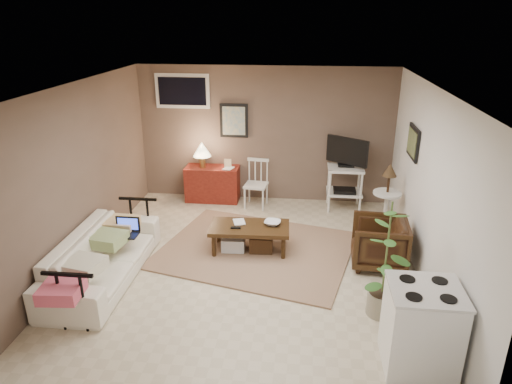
# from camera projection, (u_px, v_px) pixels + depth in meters

# --- Properties ---
(floor) EXTENTS (5.00, 5.00, 0.00)m
(floor) POSITION_uv_depth(u_px,v_px,m) (248.00, 266.00, 6.21)
(floor) COLOR #C1B293
(floor) RESTS_ON ground
(art_back) EXTENTS (0.50, 0.03, 0.60)m
(art_back) POSITION_uv_depth(u_px,v_px,m) (234.00, 121.00, 8.03)
(art_back) COLOR black
(art_right) EXTENTS (0.03, 0.60, 0.45)m
(art_right) POSITION_uv_depth(u_px,v_px,m) (413.00, 142.00, 6.40)
(art_right) COLOR black
(window) EXTENTS (0.96, 0.03, 0.60)m
(window) POSITION_uv_depth(u_px,v_px,m) (182.00, 91.00, 7.94)
(window) COLOR silver
(rug) EXTENTS (3.05, 2.67, 0.03)m
(rug) POSITION_uv_depth(u_px,v_px,m) (256.00, 250.00, 6.61)
(rug) COLOR #9B745A
(rug) RESTS_ON floor
(coffee_table) EXTENTS (1.14, 0.63, 0.42)m
(coffee_table) POSITION_uv_depth(u_px,v_px,m) (249.00, 236.00, 6.51)
(coffee_table) COLOR #341F0E
(coffee_table) RESTS_ON floor
(sofa) EXTENTS (0.62, 2.12, 0.83)m
(sofa) POSITION_uv_depth(u_px,v_px,m) (102.00, 250.00, 5.78)
(sofa) COLOR #EFE5CE
(sofa) RESTS_ON floor
(sofa_pillows) EXTENTS (0.41, 2.02, 0.14)m
(sofa_pillows) POSITION_uv_depth(u_px,v_px,m) (96.00, 253.00, 5.51)
(sofa_pillows) COLOR beige
(sofa_pillows) RESTS_ON sofa
(sofa_end_rails) EXTENTS (0.57, 2.12, 0.71)m
(sofa_end_rails) POSITION_uv_depth(u_px,v_px,m) (111.00, 254.00, 5.79)
(sofa_end_rails) COLOR black
(sofa_end_rails) RESTS_ON floor
(laptop) EXTENTS (0.33, 0.24, 0.22)m
(laptop) POSITION_uv_depth(u_px,v_px,m) (127.00, 229.00, 6.05)
(laptop) COLOR black
(laptop) RESTS_ON sofa
(red_console) EXTENTS (0.96, 0.43, 1.11)m
(red_console) POSITION_uv_depth(u_px,v_px,m) (212.00, 180.00, 8.28)
(red_console) COLOR maroon
(red_console) RESTS_ON floor
(spindle_chair) EXTENTS (0.42, 0.42, 0.84)m
(spindle_chair) POSITION_uv_depth(u_px,v_px,m) (256.00, 185.00, 8.02)
(spindle_chair) COLOR silver
(spindle_chair) RESTS_ON floor
(tv_stand) EXTENTS (0.67, 0.49, 1.28)m
(tv_stand) POSITION_uv_depth(u_px,v_px,m) (345.00, 172.00, 7.81)
(tv_stand) COLOR silver
(tv_stand) RESTS_ON floor
(side_table) EXTENTS (0.43, 0.43, 1.14)m
(side_table) POSITION_uv_depth(u_px,v_px,m) (388.00, 191.00, 6.89)
(side_table) COLOR silver
(side_table) RESTS_ON floor
(armchair) EXTENTS (0.71, 0.75, 0.73)m
(armchair) POSITION_uv_depth(u_px,v_px,m) (379.00, 241.00, 6.11)
(armchair) COLOR black
(armchair) RESTS_ON floor
(potted_plant) EXTENTS (0.35, 0.35, 1.41)m
(potted_plant) POSITION_uv_depth(u_px,v_px,m) (386.00, 256.00, 4.95)
(potted_plant) COLOR gray
(potted_plant) RESTS_ON floor
(stove) EXTENTS (0.67, 0.62, 0.87)m
(stove) POSITION_uv_depth(u_px,v_px,m) (421.00, 328.00, 4.31)
(stove) COLOR white
(stove) RESTS_ON floor
(bowl) EXTENTS (0.24, 0.09, 0.23)m
(bowl) POSITION_uv_depth(u_px,v_px,m) (273.00, 217.00, 6.46)
(bowl) COLOR #341F0E
(bowl) RESTS_ON coffee_table
(book_table) EXTENTS (0.16, 0.06, 0.22)m
(book_table) POSITION_uv_depth(u_px,v_px,m) (233.00, 216.00, 6.51)
(book_table) COLOR #341F0E
(book_table) RESTS_ON coffee_table
(book_console) EXTENTS (0.16, 0.06, 0.21)m
(book_console) POSITION_uv_depth(u_px,v_px,m) (224.00, 163.00, 8.08)
(book_console) COLOR #341F0E
(book_console) RESTS_ON red_console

